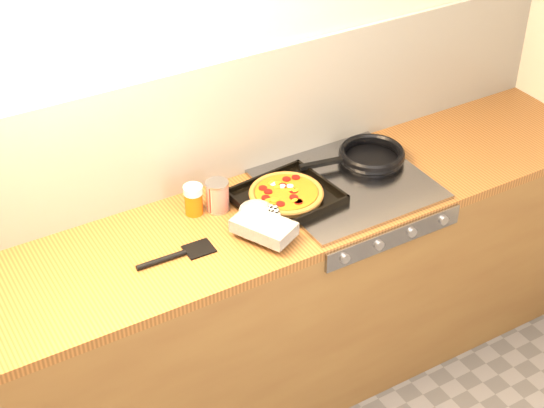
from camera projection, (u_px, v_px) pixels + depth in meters
room_shell at (207, 127)px, 3.10m from camera, size 3.20×3.20×3.20m
counter_run at (248, 311)px, 3.30m from camera, size 3.20×0.62×0.90m
stovetop at (347, 184)px, 3.23m from camera, size 0.60×0.56×0.02m
pizza_on_tray at (279, 203)px, 3.06m from camera, size 0.48×0.45×0.06m
frying_pan at (370, 156)px, 3.33m from camera, size 0.46×0.31×0.04m
tomato_can at (218, 196)px, 3.06m from camera, size 0.11×0.11×0.12m
juice_glass at (193, 200)px, 3.05m from camera, size 0.07×0.07×0.12m
wooden_spoon at (255, 189)px, 3.19m from camera, size 0.30×0.06×0.02m
black_spatula at (177, 255)px, 2.86m from camera, size 0.28×0.09×0.02m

